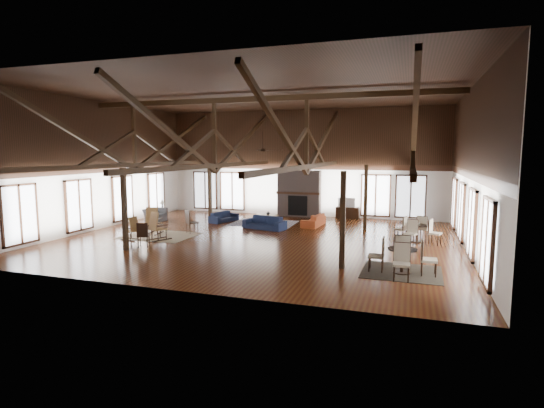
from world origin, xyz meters
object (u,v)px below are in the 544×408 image
(coffee_table, at_px, (266,216))
(armchair, at_px, (155,215))
(sofa_orange, at_px, (313,220))
(cafe_table_far, at_px, (417,230))
(sofa_navy_left, at_px, (224,217))
(cafe_table_near, at_px, (402,256))
(tv_console, at_px, (347,213))
(sofa_navy_front, at_px, (264,223))

(coffee_table, relative_size, armchair, 1.22)
(sofa_orange, height_order, cafe_table_far, cafe_table_far)
(sofa_navy_left, relative_size, cafe_table_far, 0.91)
(sofa_orange, distance_m, armchair, 8.36)
(armchair, height_order, cafe_table_far, cafe_table_far)
(sofa_orange, xyz_separation_m, cafe_table_far, (4.82, -2.40, 0.21))
(coffee_table, xyz_separation_m, armchair, (-5.79, -1.19, -0.05))
(cafe_table_near, xyz_separation_m, tv_console, (-3.06, 10.22, -0.21))
(coffee_table, bearing_deg, tv_console, 53.26)
(tv_console, bearing_deg, sofa_navy_left, -152.77)
(armchair, xyz_separation_m, cafe_table_far, (13.09, -1.23, 0.15))
(sofa_orange, relative_size, armchair, 1.84)
(sofa_navy_front, distance_m, coffee_table, 1.63)
(sofa_navy_front, xyz_separation_m, sofa_navy_left, (-2.73, 1.37, -0.05))
(sofa_orange, distance_m, cafe_table_near, 8.48)
(sofa_navy_left, bearing_deg, cafe_table_far, -87.19)
(sofa_navy_left, height_order, tv_console, tv_console)
(coffee_table, distance_m, cafe_table_far, 7.70)
(armchair, bearing_deg, cafe_table_far, -97.68)
(sofa_orange, bearing_deg, coffee_table, -85.89)
(sofa_navy_front, bearing_deg, armchair, -169.87)
(sofa_navy_front, distance_m, sofa_orange, 2.55)
(sofa_orange, height_order, tv_console, tv_console)
(sofa_orange, distance_m, cafe_table_far, 5.39)
(sofa_navy_left, distance_m, coffee_table, 2.29)
(cafe_table_near, bearing_deg, tv_console, 106.69)
(coffee_table, relative_size, cafe_table_far, 0.66)
(armchair, distance_m, tv_console, 10.38)
(armchair, bearing_deg, cafe_table_near, -118.23)
(cafe_table_near, bearing_deg, sofa_navy_left, 141.92)
(coffee_table, height_order, cafe_table_near, cafe_table_near)
(armchair, relative_size, cafe_table_near, 0.52)
(sofa_orange, bearing_deg, cafe_table_near, 35.35)
(sofa_navy_left, xyz_separation_m, tv_console, (6.02, 3.10, 0.06))
(sofa_navy_front, xyz_separation_m, cafe_table_far, (6.85, -0.86, 0.19))
(sofa_navy_front, relative_size, cafe_table_far, 1.07)
(sofa_orange, height_order, armchair, armchair)
(sofa_navy_front, height_order, cafe_table_near, cafe_table_near)
(armchair, xyz_separation_m, cafe_table_near, (12.60, -6.12, 0.19))
(sofa_orange, distance_m, tv_console, 3.19)
(sofa_navy_left, xyz_separation_m, sofa_orange, (4.76, 0.17, 0.03))
(cafe_table_far, bearing_deg, sofa_orange, 153.54)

